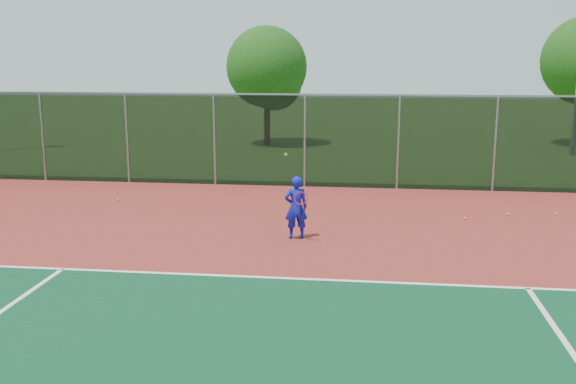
# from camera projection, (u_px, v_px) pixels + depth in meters

# --- Properties ---
(ground) EXTENTS (120.00, 120.00, 0.00)m
(ground) POSITION_uv_depth(u_px,v_px,m) (433.00, 358.00, 9.10)
(ground) COLOR #2A5618
(ground) RESTS_ON ground
(court_apron) EXTENTS (30.00, 20.00, 0.02)m
(court_apron) POSITION_uv_depth(u_px,v_px,m) (421.00, 305.00, 11.04)
(court_apron) COLOR maroon
(court_apron) RESTS_ON ground
(fence_back) EXTENTS (30.00, 0.06, 3.03)m
(fence_back) POSITION_uv_depth(u_px,v_px,m) (398.00, 141.00, 20.43)
(fence_back) COLOR black
(fence_back) RESTS_ON court_apron
(tennis_player) EXTENTS (0.62, 0.66, 2.00)m
(tennis_player) POSITION_uv_depth(u_px,v_px,m) (296.00, 207.00, 14.91)
(tennis_player) COLOR #1219AA
(tennis_player) RESTS_ON court_apron
(practice_ball_0) EXTENTS (0.07, 0.07, 0.07)m
(practice_ball_0) POSITION_uv_depth(u_px,v_px,m) (556.00, 214.00, 17.26)
(practice_ball_0) COLOR #A5C617
(practice_ball_0) RESTS_ON court_apron
(practice_ball_2) EXTENTS (0.07, 0.07, 0.07)m
(practice_ball_2) POSITION_uv_depth(u_px,v_px,m) (465.00, 218.00, 16.79)
(practice_ball_2) COLOR #A5C617
(practice_ball_2) RESTS_ON court_apron
(practice_ball_4) EXTENTS (0.07, 0.07, 0.07)m
(practice_ball_4) POSITION_uv_depth(u_px,v_px,m) (509.00, 214.00, 17.21)
(practice_ball_4) COLOR #A5C617
(practice_ball_4) RESTS_ON court_apron
(practice_ball_5) EXTENTS (0.07, 0.07, 0.07)m
(practice_ball_5) POSITION_uv_depth(u_px,v_px,m) (118.00, 200.00, 18.94)
(practice_ball_5) COLOR #A5C617
(practice_ball_5) RESTS_ON court_apron
(tree_back_left) EXTENTS (3.86, 3.86, 5.67)m
(tree_back_left) POSITION_uv_depth(u_px,v_px,m) (268.00, 71.00, 30.48)
(tree_back_left) COLOR #3C2516
(tree_back_left) RESTS_ON ground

